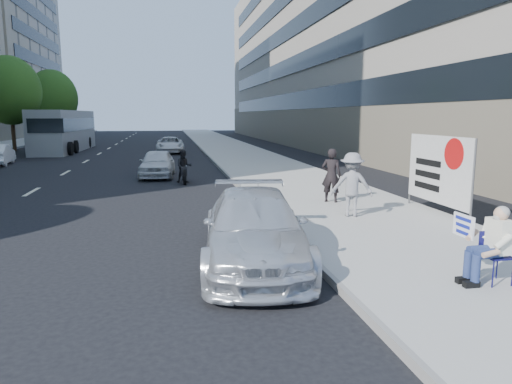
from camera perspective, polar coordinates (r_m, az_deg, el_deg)
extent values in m
plane|color=black|center=(11.08, -3.89, -5.68)|extent=(160.00, 160.00, 0.00)
cube|color=#A4A199|center=(31.20, -1.09, 4.34)|extent=(5.00, 120.00, 0.15)
cube|color=gray|center=(46.91, 12.84, 18.02)|extent=(14.00, 70.00, 20.00)
cylinder|color=#382616|center=(42.50, -28.06, 6.53)|extent=(0.30, 0.30, 2.97)
ellipsoid|color=#1D4713|center=(42.52, -28.43, 11.11)|extent=(4.80, 4.80, 5.52)
cylinder|color=#382616|center=(56.03, -23.87, 7.12)|extent=(0.30, 0.30, 2.62)
ellipsoid|color=#1D4713|center=(56.04, -24.11, 10.66)|extent=(5.40, 5.40, 6.21)
cylinder|color=#141353|center=(8.40, 27.51, -9.12)|extent=(0.02, 0.02, 0.45)
cylinder|color=#141353|center=(8.67, 26.03, -8.44)|extent=(0.02, 0.02, 0.45)
cylinder|color=#141353|center=(8.88, 27.91, -8.16)|extent=(0.02, 0.02, 0.45)
cube|color=#141353|center=(8.57, 27.84, -7.10)|extent=(0.40, 0.40, 0.03)
cube|color=#141353|center=(8.67, 27.15, -5.60)|extent=(0.40, 0.02, 0.40)
cylinder|color=navy|center=(8.34, 27.12, -6.88)|extent=(0.44, 0.17, 0.17)
cylinder|color=navy|center=(8.27, 25.78, -8.57)|extent=(0.14, 0.14, 0.46)
cube|color=black|center=(8.32, 25.31, -10.39)|extent=(0.26, 0.11, 0.10)
cylinder|color=navy|center=(8.49, 26.29, -6.53)|extent=(0.44, 0.17, 0.17)
cylinder|color=navy|center=(8.43, 24.97, -8.19)|extent=(0.14, 0.14, 0.46)
cube|color=black|center=(8.47, 24.51, -9.98)|extent=(0.26, 0.11, 0.10)
cube|color=silver|center=(8.50, 28.12, -4.85)|extent=(0.26, 0.42, 0.56)
sphere|color=tan|center=(8.42, 28.32, -2.41)|extent=(0.23, 0.23, 0.23)
ellipsoid|color=gray|center=(8.43, 28.44, -2.20)|extent=(0.22, 0.24, 0.19)
ellipsoid|color=gray|center=(8.38, 27.86, -2.91)|extent=(0.10, 0.14, 0.13)
cylinder|color=silver|center=(8.25, 28.50, -5.50)|extent=(0.30, 0.10, 0.25)
cylinder|color=tan|center=(8.17, 27.30, -6.85)|extent=(0.29, 0.09, 0.14)
cylinder|color=silver|center=(8.65, 26.70, -4.37)|extent=(0.26, 0.20, 0.32)
cylinder|color=tan|center=(8.70, 25.41, -4.87)|extent=(0.30, 0.21, 0.18)
cube|color=white|center=(8.75, 24.52, -3.85)|extent=(0.03, 0.55, 0.40)
imported|color=gray|center=(12.79, 11.89, 0.90)|extent=(1.29, 0.98, 1.76)
imported|color=black|center=(14.80, 9.39, 2.07)|extent=(0.75, 0.67, 1.73)
cylinder|color=#4C4C4C|center=(12.65, 25.49, 1.09)|extent=(0.06, 0.06, 2.20)
cylinder|color=#4C4C4C|center=(15.15, 18.80, 2.76)|extent=(0.06, 0.06, 2.20)
cube|color=beige|center=(13.85, 21.81, 2.62)|extent=(0.04, 3.00, 1.90)
cylinder|color=#A50C0C|center=(13.21, 23.49, 4.39)|extent=(0.01, 0.84, 0.84)
cube|color=black|center=(14.24, 20.69, 3.47)|extent=(0.01, 1.30, 0.18)
cube|color=black|center=(14.28, 20.61, 2.07)|extent=(0.01, 1.30, 0.18)
cube|color=black|center=(14.32, 20.52, 0.68)|extent=(0.01, 1.30, 0.18)
imported|color=silver|center=(9.04, -0.19, -4.57)|extent=(2.57, 5.05, 1.40)
imported|color=silver|center=(22.32, -12.24, 3.53)|extent=(1.78, 3.92, 1.30)
imported|color=silver|center=(36.42, -10.68, 5.80)|extent=(2.09, 4.51, 1.25)
cylinder|color=black|center=(19.56, -8.90, 1.84)|extent=(0.13, 0.64, 0.64)
cylinder|color=black|center=(20.95, -9.04, 2.34)|extent=(0.13, 0.64, 0.64)
cube|color=black|center=(20.23, -8.99, 2.74)|extent=(0.27, 1.20, 0.35)
imported|color=black|center=(20.11, -8.99, 3.17)|extent=(0.70, 0.55, 1.42)
cube|color=gray|center=(40.93, -22.78, 7.06)|extent=(2.89, 12.08, 3.30)
cube|color=black|center=(41.20, -24.58, 7.72)|extent=(0.44, 11.50, 1.00)
cube|color=black|center=(40.68, -21.07, 7.93)|extent=(0.44, 11.50, 1.00)
cube|color=black|center=(35.05, -24.84, 7.53)|extent=(2.40, 0.14, 1.00)
cylinder|color=black|center=(36.90, -25.99, 4.85)|extent=(0.28, 1.01, 1.00)
cylinder|color=black|center=(36.34, -22.17, 5.05)|extent=(0.28, 1.01, 1.00)
cylinder|color=black|center=(38.83, -25.23, 5.09)|extent=(0.28, 1.01, 1.00)
cylinder|color=black|center=(38.29, -21.59, 5.28)|extent=(0.28, 1.01, 1.00)
cylinder|color=black|center=(44.66, -23.36, 5.69)|extent=(0.28, 1.01, 1.00)
cylinder|color=black|center=(44.20, -20.18, 5.85)|extent=(0.28, 1.01, 1.00)
cylinder|color=black|center=(46.13, -22.96, 5.81)|extent=(0.28, 1.01, 1.00)
cylinder|color=black|center=(45.67, -19.88, 5.97)|extent=(0.28, 1.01, 1.00)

